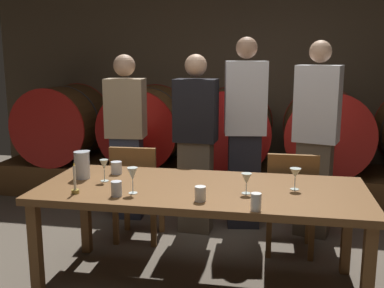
% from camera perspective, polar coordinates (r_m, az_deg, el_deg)
% --- Properties ---
extents(back_wall, '(6.17, 0.24, 2.73)m').
position_cam_1_polar(back_wall, '(5.70, 5.72, 8.32)').
color(back_wall, brown).
rests_on(back_wall, ground).
extents(barrel_shelf, '(5.56, 0.90, 0.37)m').
position_cam_1_polar(barrel_shelf, '(5.35, 4.96, -4.75)').
color(barrel_shelf, brown).
rests_on(barrel_shelf, ground).
extents(wine_barrel_far_left, '(0.92, 0.91, 0.92)m').
position_cam_1_polar(wine_barrel_far_left, '(5.78, -15.79, 2.53)').
color(wine_barrel_far_left, '#513319').
rests_on(wine_barrel_far_left, barrel_shelf).
extents(wine_barrel_left, '(0.92, 0.91, 0.92)m').
position_cam_1_polar(wine_barrel_left, '(5.40, -5.72, 2.30)').
color(wine_barrel_left, brown).
rests_on(wine_barrel_left, barrel_shelf).
extents(wine_barrel_center, '(0.92, 0.91, 0.92)m').
position_cam_1_polar(wine_barrel_center, '(5.21, 4.99, 1.99)').
color(wine_barrel_center, brown).
rests_on(wine_barrel_center, barrel_shelf).
extents(wine_barrel_right, '(0.92, 0.91, 0.92)m').
position_cam_1_polar(wine_barrel_right, '(5.22, 16.43, 1.58)').
color(wine_barrel_right, brown).
rests_on(wine_barrel_right, barrel_shelf).
extents(dining_table, '(2.26, 0.93, 0.75)m').
position_cam_1_polar(dining_table, '(3.18, 1.19, -6.60)').
color(dining_table, brown).
rests_on(dining_table, ground).
extents(chair_left, '(0.41, 0.41, 0.88)m').
position_cam_1_polar(chair_left, '(4.05, -6.95, -5.59)').
color(chair_left, brown).
rests_on(chair_left, ground).
extents(chair_right, '(0.40, 0.40, 0.88)m').
position_cam_1_polar(chair_right, '(3.85, 12.32, -6.66)').
color(chair_right, brown).
rests_on(chair_right, ground).
extents(guest_far_left, '(0.40, 0.27, 1.65)m').
position_cam_1_polar(guest_far_left, '(4.58, -8.25, 1.00)').
color(guest_far_left, '#33384C').
rests_on(guest_far_left, ground).
extents(guest_center_left, '(0.39, 0.26, 1.65)m').
position_cam_1_polar(guest_center_left, '(4.17, 0.47, 0.07)').
color(guest_center_left, brown).
rests_on(guest_center_left, ground).
extents(guest_center_right, '(0.41, 0.30, 1.81)m').
position_cam_1_polar(guest_center_right, '(4.30, 6.64, 1.47)').
color(guest_center_right, black).
rests_on(guest_center_right, ground).
extents(guest_far_right, '(0.43, 0.34, 1.77)m').
position_cam_1_polar(guest_far_right, '(4.22, 15.28, 0.66)').
color(guest_far_right, brown).
rests_on(guest_far_right, ground).
extents(candle_center, '(0.05, 0.05, 0.21)m').
position_cam_1_polar(candle_center, '(3.11, -14.48, -4.97)').
color(candle_center, olive).
rests_on(candle_center, dining_table).
extents(pitcher, '(0.11, 0.11, 0.20)m').
position_cam_1_polar(pitcher, '(3.45, -13.64, -2.57)').
color(pitcher, silver).
rests_on(pitcher, dining_table).
extents(wine_glass_far_left, '(0.07, 0.07, 0.14)m').
position_cam_1_polar(wine_glass_far_left, '(3.76, -13.19, -1.44)').
color(wine_glass_far_left, white).
rests_on(wine_glass_far_left, dining_table).
extents(wine_glass_left, '(0.06, 0.06, 0.16)m').
position_cam_1_polar(wine_glass_left, '(3.33, -10.98, -2.67)').
color(wine_glass_left, silver).
rests_on(wine_glass_left, dining_table).
extents(wine_glass_center, '(0.07, 0.07, 0.18)m').
position_cam_1_polar(wine_glass_center, '(3.02, -7.48, -3.84)').
color(wine_glass_center, silver).
rests_on(wine_glass_center, dining_table).
extents(wine_glass_right, '(0.07, 0.07, 0.14)m').
position_cam_1_polar(wine_glass_right, '(3.01, 6.85, -4.42)').
color(wine_glass_right, silver).
rests_on(wine_glass_right, dining_table).
extents(wine_glass_far_right, '(0.08, 0.08, 0.15)m').
position_cam_1_polar(wine_glass_far_right, '(3.16, 12.84, -3.65)').
color(wine_glass_far_right, silver).
rests_on(wine_glass_far_right, dining_table).
extents(cup_far_left, '(0.08, 0.08, 0.10)m').
position_cam_1_polar(cup_far_left, '(3.54, -9.47, -2.96)').
color(cup_far_left, silver).
rests_on(cup_far_left, dining_table).
extents(cup_center_left, '(0.07, 0.07, 0.10)m').
position_cam_1_polar(cup_center_left, '(3.00, -9.46, -5.55)').
color(cup_center_left, silver).
rests_on(cup_center_left, dining_table).
extents(cup_center_right, '(0.07, 0.07, 0.09)m').
position_cam_1_polar(cup_center_right, '(2.86, 1.05, -6.26)').
color(cup_center_right, white).
rests_on(cup_center_right, dining_table).
extents(cup_far_right, '(0.06, 0.06, 0.11)m').
position_cam_1_polar(cup_far_right, '(2.72, 8.04, -7.22)').
color(cup_far_right, white).
rests_on(cup_far_right, dining_table).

